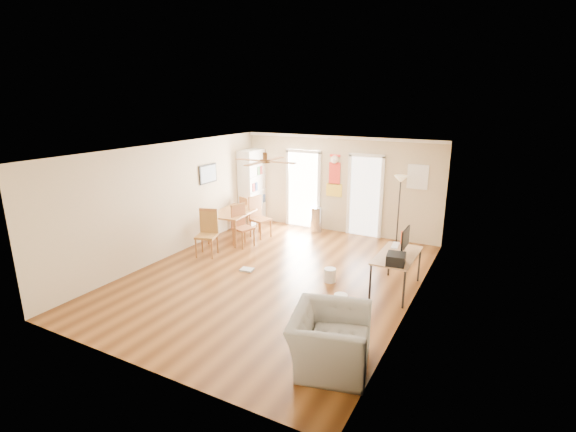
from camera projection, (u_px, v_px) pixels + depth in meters
The scene contains 30 objects.
floor at pixel (274, 276), 8.70m from camera, with size 7.00×7.00×0.00m, color brown.
ceiling at pixel (273, 150), 7.99m from camera, with size 5.50×7.00×0.00m, color silver, non-canonical shape.
wall_back at pixel (339, 185), 11.32m from camera, with size 5.50×0.04×2.60m, color beige, non-canonical shape.
wall_front at pixel (137, 281), 5.38m from camera, with size 5.50×0.04×2.60m, color beige, non-canonical shape.
wall_left at pixel (169, 201), 9.59m from camera, with size 0.04×7.00×2.60m, color beige, non-canonical shape.
wall_right at pixel (415, 237), 7.10m from camera, with size 0.04×7.00×2.60m, color beige, non-canonical shape.
crown_molding at pixel (273, 152), 8.01m from camera, with size 5.50×7.00×0.08m, color white, non-canonical shape.
kitchen_doorway at pixel (303, 190), 11.85m from camera, with size 0.90×0.10×2.10m, color white, non-canonical shape.
bathroom_doorway at pixel (365, 197), 11.03m from camera, with size 0.80×0.10×2.10m, color white, non-canonical shape.
wall_decal at pixel (334, 175), 11.29m from camera, with size 0.46×0.03×1.10m, color red.
ac_grille at pixel (418, 177), 10.26m from camera, with size 0.50×0.04×0.60m, color white.
framed_poster at pixel (208, 174), 10.66m from camera, with size 0.04×0.66×0.48m, color black.
ceiling_fan at pixel (265, 161), 7.79m from camera, with size 1.24×1.24×0.20m, color #593819, non-canonical shape.
bookshelf at pixel (253, 186), 12.23m from camera, with size 0.43×0.96×2.14m, color silver, non-canonical shape.
dining_table at pixel (235, 224), 11.01m from camera, with size 0.88×1.46×0.73m, color #A47035, non-canonical shape.
dining_chair_right_a at pixel (261, 217), 11.04m from camera, with size 0.44×0.44×1.07m, color #955E30, non-canonical shape.
dining_chair_right_b at pixel (243, 226), 10.36m from camera, with size 0.43×0.43×1.03m, color #9A5931, non-canonical shape.
dining_chair_near at pixel (206, 234), 9.72m from camera, with size 0.44×0.44×1.07m, color #A07033, non-canonical shape.
dining_chair_far at pixel (249, 212), 11.82m from camera, with size 0.37×0.37×0.91m, color #A35F34, non-canonical shape.
trash_can at pixel (316, 220), 11.52m from camera, with size 0.32×0.32×0.69m, color #B2B1B4.
torchiere_lamp at pixel (399, 210), 10.42m from camera, with size 0.33×0.33×1.74m, color black, non-canonical shape.
computer_desk at pixel (396, 273), 7.98m from camera, with size 0.68×1.37×0.73m, color tan, non-canonical shape.
imac at pixel (405, 242), 7.82m from camera, with size 0.07×0.54×0.51m, color black, non-canonical shape.
keyboard at pixel (395, 245), 8.35m from camera, with size 0.13×0.39×0.01m, color silver.
printer at pixel (396, 259), 7.40m from camera, with size 0.32×0.37×0.19m, color black.
orange_bottle at pixel (403, 238), 8.42m from camera, with size 0.09×0.09×0.26m, color #E34414.
wastebasket_a at pixel (330, 275), 8.43m from camera, with size 0.24×0.24×0.28m, color silver.
wastebasket_b at pixel (341, 302), 7.33m from camera, with size 0.24×0.24×0.27m, color white.
floor_cloth at pixel (247, 270), 9.00m from camera, with size 0.27×0.21×0.04m, color #A6A6A1.
armchair at pixel (330, 340), 5.74m from camera, with size 1.18×1.03×0.77m, color gray.
Camera 1 is at (4.03, -6.95, 3.56)m, focal length 26.30 mm.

